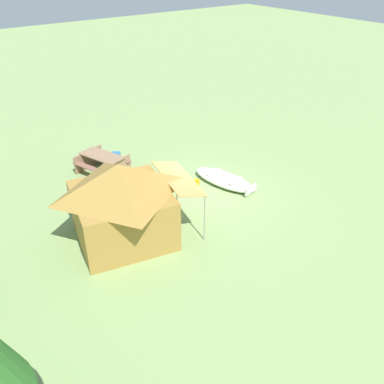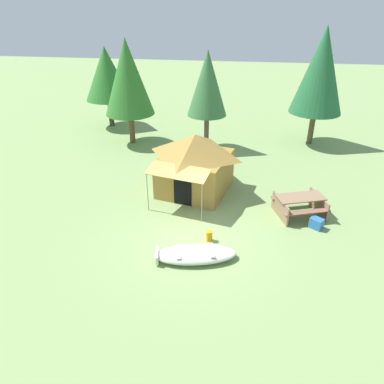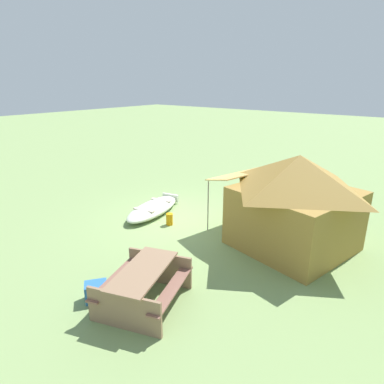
{
  "view_description": "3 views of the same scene",
  "coord_description": "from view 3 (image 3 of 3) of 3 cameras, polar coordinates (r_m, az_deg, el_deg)",
  "views": [
    {
      "loc": [
        -9.96,
        7.96,
        7.89
      ],
      "look_at": [
        -0.62,
        0.97,
        0.83
      ],
      "focal_mm": 38.51,
      "sensor_mm": 36.0,
      "label": 1
    },
    {
      "loc": [
        1.51,
        -10.37,
        7.45
      ],
      "look_at": [
        -0.29,
        1.59,
        0.93
      ],
      "focal_mm": 33.85,
      "sensor_mm": 36.0,
      "label": 2
    },
    {
      "loc": [
        7.72,
        6.42,
        4.34
      ],
      "look_at": [
        0.49,
        0.7,
        1.25
      ],
      "focal_mm": 31.13,
      "sensor_mm": 36.0,
      "label": 3
    }
  ],
  "objects": [
    {
      "name": "beached_rowboat",
      "position": [
        11.48,
        -6.71,
        -2.79
      ],
      "size": [
        2.79,
        1.53,
        0.37
      ],
      "color": "silver",
      "rests_on": "ground_plane"
    },
    {
      "name": "ground_plane",
      "position": [
        10.94,
        -1.31,
        -4.84
      ],
      "size": [
        80.0,
        80.0,
        0.0
      ],
      "primitive_type": "plane",
      "color": "#819D5D"
    },
    {
      "name": "picnic_table",
      "position": [
        6.99,
        -8.31,
        -15.06
      ],
      "size": [
        2.17,
        1.99,
        0.79
      ],
      "color": "#906E52",
      "rests_on": "ground_plane"
    },
    {
      "name": "cooler_box",
      "position": [
        7.45,
        -16.09,
        -16.07
      ],
      "size": [
        0.56,
        0.53,
        0.39
      ],
      "primitive_type": "cube",
      "rotation": [
        0.0,
        0.0,
        2.52
      ],
      "color": "#2E6DB9",
      "rests_on": "ground_plane"
    },
    {
      "name": "canvas_cabin_tent",
      "position": [
        9.2,
        17.27,
        -1.46
      ],
      "size": [
        3.46,
        4.25,
        2.56
      ],
      "color": "olive",
      "rests_on": "ground_plane"
    },
    {
      "name": "fuel_can",
      "position": [
        10.56,
        -3.89,
        -4.67
      ],
      "size": [
        0.3,
        0.3,
        0.38
      ],
      "primitive_type": "cylinder",
      "rotation": [
        0.0,
        0.0,
        4.03
      ],
      "color": "orange",
      "rests_on": "ground_plane"
    }
  ]
}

